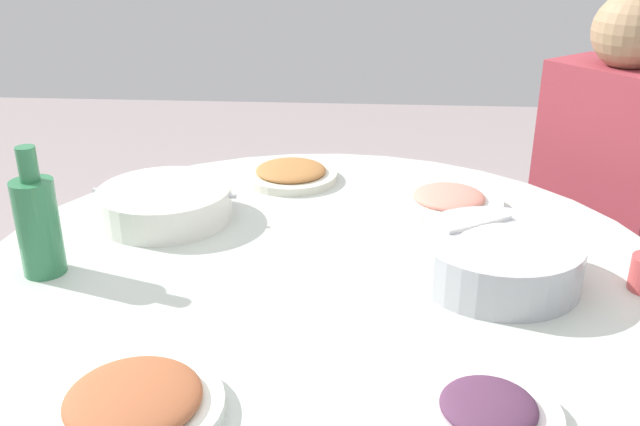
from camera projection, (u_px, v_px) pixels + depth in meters
round_dining_table at (324, 309)px, 1.41m from camera, size 1.38×1.38×0.72m
rice_bowl at (498, 259)px, 1.31m from camera, size 0.30×0.30×0.10m
soup_bowl at (165, 205)px, 1.58m from camera, size 0.30×0.33×0.07m
dish_stirfry at (134, 403)px, 0.97m from camera, size 0.25×0.25×0.05m
dish_shrimp at (449, 201)px, 1.64m from camera, size 0.25×0.25×0.05m
dish_eggplant at (488, 412)px, 0.96m from camera, size 0.20×0.20×0.04m
dish_tofu_braise at (291, 173)px, 1.81m from camera, size 0.24×0.24×0.04m
green_bottle at (38, 224)px, 1.32m from camera, size 0.08×0.08×0.25m
stool_for_diner_left at (579, 337)px, 2.07m from camera, size 0.37×0.37×0.42m
diner_left at (609, 166)px, 1.86m from camera, size 0.46×0.47×0.76m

